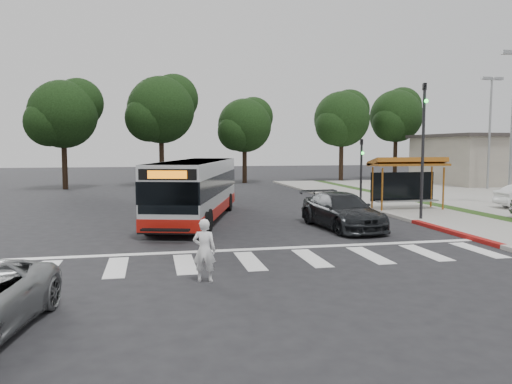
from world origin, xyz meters
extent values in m
plane|color=black|center=(0.00, 0.00, 0.00)|extent=(140.00, 140.00, 0.00)
cube|color=gray|center=(11.00, 8.00, 0.06)|extent=(4.00, 40.00, 0.12)
cube|color=#9E9991|center=(9.00, 8.00, 0.07)|extent=(0.30, 40.00, 0.15)
cube|color=maroon|center=(9.00, -2.00, 0.08)|extent=(0.32, 6.00, 0.15)
cube|color=#A79E8C|center=(30.00, 22.00, 2.20)|extent=(14.00, 10.00, 4.40)
cube|color=#383330|center=(30.00, 22.00, 4.55)|extent=(14.60, 10.60, 0.30)
cube|color=silver|center=(0.00, -5.00, 0.01)|extent=(18.00, 2.60, 0.01)
cylinder|color=#975619|center=(9.00, 4.40, 1.27)|extent=(0.10, 0.10, 2.30)
cylinder|color=#975619|center=(12.60, 4.40, 1.27)|extent=(0.10, 0.10, 2.30)
cylinder|color=#975619|center=(9.00, 5.60, 1.27)|extent=(0.10, 0.10, 2.30)
cylinder|color=#975619|center=(12.60, 5.60, 1.27)|extent=(0.10, 0.10, 2.30)
cube|color=#975619|center=(10.80, 5.00, 2.57)|extent=(4.20, 1.60, 0.12)
cube|color=#975619|center=(10.80, 5.05, 2.72)|extent=(4.20, 1.32, 0.51)
cube|color=black|center=(10.80, 5.60, 1.32)|extent=(3.80, 0.06, 1.60)
cube|color=gray|center=(10.80, 5.00, 0.57)|extent=(3.60, 0.40, 0.08)
cylinder|color=black|center=(9.60, 1.50, 3.25)|extent=(0.14, 0.14, 6.50)
imported|color=black|center=(9.60, 1.50, 6.00)|extent=(0.16, 0.20, 1.00)
sphere|color=#19E533|center=(9.60, 1.32, 5.65)|extent=(0.18, 0.18, 0.18)
cylinder|color=black|center=(9.60, 8.50, 2.00)|extent=(0.14, 0.14, 4.00)
imported|color=black|center=(9.60, 8.50, 3.50)|extent=(0.16, 0.20, 1.00)
sphere|color=#19E533|center=(9.60, 8.32, 3.15)|extent=(0.18, 0.18, 0.18)
cylinder|color=gray|center=(18.00, 6.00, 4.60)|extent=(0.18, 0.18, 9.00)
cube|color=gray|center=(17.45, 6.00, 9.00)|extent=(0.80, 0.35, 0.22)
cylinder|color=gray|center=(24.00, 16.00, 4.60)|extent=(0.18, 0.18, 9.00)
cube|color=gray|center=(23.45, 16.00, 9.00)|extent=(0.80, 0.35, 0.22)
cube|color=gray|center=(24.55, 16.00, 9.00)|extent=(0.80, 0.35, 0.22)
cylinder|color=black|center=(16.00, 28.00, 2.30)|extent=(0.44, 0.44, 4.40)
sphere|color=black|center=(16.00, 28.00, 6.30)|extent=(5.60, 5.60, 5.60)
sphere|color=black|center=(17.12, 28.84, 7.30)|extent=(4.20, 4.20, 4.20)
sphere|color=black|center=(15.02, 27.30, 5.60)|extent=(3.92, 3.92, 3.92)
cylinder|color=black|center=(23.00, 30.00, 2.42)|extent=(0.44, 0.44, 4.84)
sphere|color=black|center=(23.00, 30.00, 6.82)|extent=(5.60, 5.60, 5.60)
sphere|color=black|center=(24.12, 30.84, 7.92)|extent=(4.20, 4.20, 4.20)
sphere|color=black|center=(22.02, 29.30, 6.05)|extent=(3.92, 3.92, 3.92)
cylinder|color=black|center=(-2.00, 26.00, 2.42)|extent=(0.44, 0.44, 4.84)
sphere|color=black|center=(-2.00, 26.00, 6.82)|extent=(6.00, 6.00, 6.00)
sphere|color=black|center=(-0.80, 26.90, 7.92)|extent=(4.50, 4.50, 4.50)
sphere|color=black|center=(-3.05, 25.25, 6.05)|extent=(4.20, 4.20, 4.20)
cylinder|color=black|center=(6.00, 28.00, 1.98)|extent=(0.44, 0.44, 3.96)
sphere|color=black|center=(6.00, 28.00, 5.58)|extent=(5.20, 5.20, 5.20)
sphere|color=black|center=(7.04, 28.78, 6.48)|extent=(3.90, 3.90, 3.90)
sphere|color=black|center=(5.09, 27.35, 4.95)|extent=(3.64, 3.64, 3.64)
cylinder|color=black|center=(-10.00, 24.00, 2.20)|extent=(0.44, 0.44, 4.40)
sphere|color=black|center=(-10.00, 24.00, 6.20)|extent=(5.60, 5.60, 5.60)
sphere|color=black|center=(-8.88, 24.84, 7.20)|extent=(4.20, 4.20, 4.20)
sphere|color=black|center=(-10.98, 23.30, 5.50)|extent=(3.92, 3.92, 3.92)
imported|color=white|center=(-1.62, -7.05, 0.83)|extent=(0.70, 0.56, 1.67)
imported|color=black|center=(5.12, 0.29, 0.77)|extent=(2.65, 5.47, 1.53)
camera|label=1|loc=(-2.94, -19.92, 3.54)|focal=35.00mm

